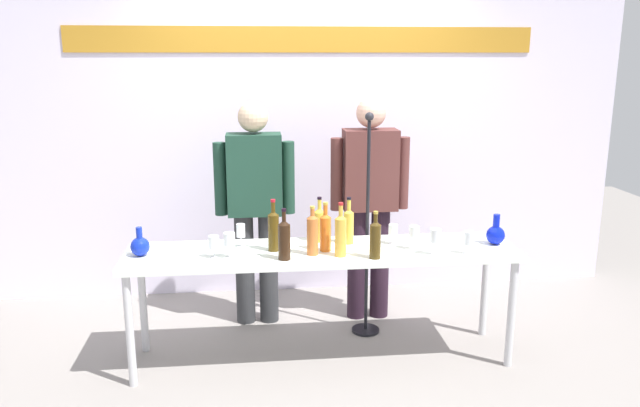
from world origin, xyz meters
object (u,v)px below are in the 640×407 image
at_px(wine_bottle_0, 312,233).
at_px(wine_glass_left_2, 229,240).
at_px(wine_bottle_5, 325,231).
at_px(wine_glass_right_2, 414,232).
at_px(wine_glass_left_0, 214,243).
at_px(wine_bottle_6, 341,234).
at_px(wine_glass_right_1, 436,236).
at_px(presenter_right, 370,196).
at_px(wine_glass_right_3, 393,230).
at_px(presenter_left, 255,200).
at_px(wine_bottle_7, 273,229).
at_px(wine_glass_left_1, 241,231).
at_px(wine_bottle_2, 349,225).
at_px(wine_bottle_4, 284,239).
at_px(wine_bottle_1, 375,238).
at_px(wine_bottle_3, 319,223).
at_px(display_table, 322,259).
at_px(wine_glass_right_0, 469,239).
at_px(decanter_blue_right, 496,234).
at_px(microphone_stand, 367,261).
at_px(decanter_blue_left, 140,246).

xyz_separation_m(wine_bottle_0, wine_glass_left_2, (-0.51, -0.00, -0.02)).
xyz_separation_m(wine_bottle_5, wine_glass_right_2, (0.57, -0.03, -0.02)).
relative_size(wine_bottle_5, wine_glass_left_0, 2.27).
xyz_separation_m(wine_bottle_6, wine_glass_right_1, (0.59, -0.04, -0.02)).
bearing_deg(presenter_right, wine_glass_left_0, -146.09).
relative_size(wine_bottle_0, wine_glass_right_3, 2.33).
bearing_deg(presenter_left, wine_bottle_7, -80.07).
bearing_deg(wine_glass_right_1, wine_glass_right_2, 130.03).
bearing_deg(wine_glass_left_1, wine_bottle_2, -0.33).
bearing_deg(wine_bottle_2, wine_bottle_5, -140.31).
bearing_deg(wine_bottle_4, wine_glass_right_3, 18.44).
height_order(wine_bottle_7, wine_glass_left_0, wine_bottle_7).
bearing_deg(wine_bottle_1, wine_glass_right_3, 58.01).
relative_size(wine_bottle_3, wine_bottle_5, 0.96).
bearing_deg(wine_glass_right_2, presenter_left, 144.97).
distance_m(presenter_left, wine_glass_right_3, 1.07).
bearing_deg(display_table, wine_glass_right_0, -11.70).
bearing_deg(wine_bottle_6, wine_bottle_5, 125.44).
bearing_deg(presenter_right, decanter_blue_right, -42.23).
relative_size(presenter_left, wine_glass_left_1, 10.86).
height_order(display_table, wine_bottle_4, wine_bottle_4).
xyz_separation_m(wine_glass_right_0, wine_glass_right_2, (-0.31, 0.13, 0.01)).
xyz_separation_m(wine_bottle_3, wine_glass_left_1, (-0.51, -0.07, -0.02)).
bearing_deg(display_table, wine_glass_right_1, -14.69).
relative_size(wine_bottle_4, wine_glass_right_1, 1.93).
bearing_deg(wine_bottle_7, wine_bottle_0, -23.94).
distance_m(display_table, wine_bottle_4, 0.36).
relative_size(wine_glass_left_2, microphone_stand, 0.10).
distance_m(decanter_blue_left, wine_glass_right_0, 2.04).
relative_size(wine_bottle_5, wine_bottle_6, 0.93).
bearing_deg(wine_glass_left_1, microphone_stand, 15.98).
bearing_deg(wine_bottle_1, wine_bottle_2, 109.67).
bearing_deg(presenter_right, wine_bottle_2, -113.92).
bearing_deg(wine_glass_left_0, microphone_stand, 24.04).
height_order(wine_bottle_5, microphone_stand, microphone_stand).
distance_m(decanter_blue_right, wine_bottle_1, 0.87).
relative_size(wine_bottle_2, wine_bottle_4, 0.98).
height_order(wine_bottle_2, wine_glass_left_0, wine_bottle_2).
bearing_deg(wine_bottle_4, wine_bottle_3, 55.16).
relative_size(display_table, wine_bottle_5, 7.90).
bearing_deg(wine_bottle_0, wine_glass_left_1, 154.44).
distance_m(wine_bottle_4, wine_bottle_6, 0.35).
bearing_deg(microphone_stand, wine_glass_right_3, -68.87).
xyz_separation_m(wine_bottle_0, wine_glass_right_1, (0.76, -0.08, -0.02)).
relative_size(decanter_blue_right, wine_glass_right_2, 1.32).
relative_size(wine_bottle_0, wine_glass_left_1, 2.05).
height_order(decanter_blue_left, wine_glass_right_0, decanter_blue_left).
bearing_deg(wine_glass_left_1, wine_glass_left_2, -106.77).
bearing_deg(wine_glass_right_0, wine_glass_left_2, 176.66).
bearing_deg(display_table, decanter_blue_right, -0.32).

